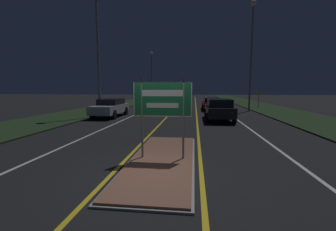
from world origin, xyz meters
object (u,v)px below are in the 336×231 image
(streetlight_right_near, at_px, (252,38))
(car_receding_0, at_px, (219,109))
(warning_sign, at_px, (259,97))
(car_approaching_0, at_px, (111,107))
(streetlight_left_near, at_px, (97,33))
(car_receding_1, at_px, (212,103))
(highway_sign, at_px, (162,103))
(streetlight_left_far, at_px, (152,69))

(streetlight_right_near, xyz_separation_m, car_receding_0, (-3.79, -7.20, -6.41))
(streetlight_right_near, bearing_deg, warning_sign, 63.19)
(car_receding_0, bearing_deg, car_approaching_0, 171.78)
(streetlight_left_near, xyz_separation_m, car_receding_1, (9.38, 7.37, -5.85))
(highway_sign, xyz_separation_m, car_approaching_0, (-5.87, 10.82, -1.08))
(car_receding_0, distance_m, car_approaching_0, 8.76)
(car_receding_0, relative_size, car_approaching_0, 0.92)
(car_receding_0, distance_m, warning_sign, 12.65)
(car_receding_1, height_order, warning_sign, warning_sign)
(highway_sign, distance_m, streetlight_left_far, 33.37)
(highway_sign, relative_size, warning_sign, 1.23)
(streetlight_left_near, xyz_separation_m, car_receding_0, (9.30, -0.62, -5.75))
(highway_sign, distance_m, car_approaching_0, 12.36)
(streetlight_left_near, distance_m, streetlight_left_far, 22.34)
(streetlight_left_near, distance_m, car_receding_1, 13.29)
(streetlight_left_far, distance_m, car_receding_1, 18.33)
(streetlight_left_far, distance_m, warning_sign, 19.62)
(car_receding_0, height_order, car_receding_1, car_receding_0)
(highway_sign, xyz_separation_m, streetlight_left_far, (-6.51, 32.51, 3.78))
(streetlight_left_far, height_order, car_approaching_0, streetlight_left_far)
(streetlight_left_near, xyz_separation_m, streetlight_left_far, (-0.01, 22.32, -0.92))
(streetlight_right_near, xyz_separation_m, car_approaching_0, (-12.45, -5.95, -6.45))
(streetlight_right_near, bearing_deg, highway_sign, -111.42)
(car_receding_1, bearing_deg, streetlight_left_far, 122.14)
(streetlight_left_far, height_order, car_receding_1, streetlight_left_far)
(highway_sign, distance_m, streetlight_right_near, 18.80)
(streetlight_left_far, relative_size, car_receding_1, 1.82)
(streetlight_left_far, relative_size, car_receding_0, 1.97)
(streetlight_left_near, xyz_separation_m, car_approaching_0, (0.63, 0.63, -5.79))
(highway_sign, bearing_deg, car_receding_1, 80.69)
(streetlight_left_near, bearing_deg, streetlight_left_far, 90.03)
(highway_sign, height_order, streetlight_left_near, streetlight_left_near)
(streetlight_left_near, height_order, car_receding_1, streetlight_left_near)
(streetlight_left_near, bearing_deg, highway_sign, -57.46)
(car_receding_1, relative_size, car_approaching_0, 1.00)
(highway_sign, distance_m, streetlight_left_near, 12.97)
(streetlight_left_near, height_order, streetlight_right_near, streetlight_right_near)
(streetlight_left_far, relative_size, warning_sign, 4.22)
(car_receding_1, distance_m, warning_sign, 6.61)
(car_approaching_0, relative_size, warning_sign, 2.32)
(streetlight_left_far, height_order, streetlight_right_near, streetlight_right_near)
(streetlight_right_near, bearing_deg, car_receding_1, 168.04)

